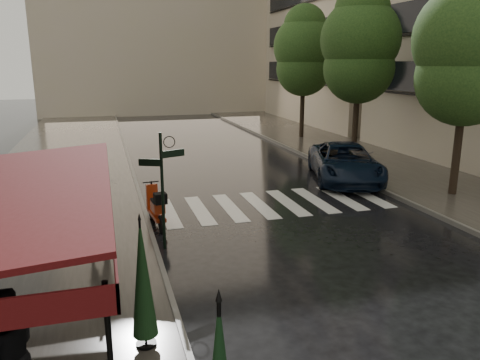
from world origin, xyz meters
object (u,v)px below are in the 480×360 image
pedestrian_terrace (5,357)px  scooter (157,208)px  parasol_back (143,278)px  parked_car (345,162)px  pedestrian_with_umbrella (95,192)px

pedestrian_terrace → scooter: (2.80, 7.50, -0.50)m
pedestrian_terrace → parasol_back: 2.26m
pedestrian_terrace → parked_car: pedestrian_terrace is taller
pedestrian_with_umbrella → scooter: size_ratio=1.34×
scooter → parasol_back: bearing=-104.4°
pedestrian_terrace → parasol_back: (1.89, 1.20, 0.29)m
scooter → parked_car: parked_car is taller
pedestrian_terrace → scooter: size_ratio=1.01×
parked_car → parasol_back: parasol_back is taller
parasol_back → pedestrian_terrace: bearing=-147.6°
pedestrian_with_umbrella → pedestrian_terrace: (-1.15, -5.28, -0.71)m
pedestrian_with_umbrella → scooter: 3.02m
parked_car → parasol_back: (-9.10, -9.82, 0.60)m
pedestrian_terrace → parasol_back: size_ratio=0.82×
pedestrian_with_umbrella → parked_car: 11.45m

